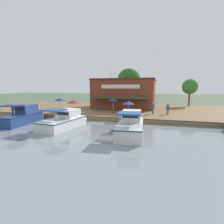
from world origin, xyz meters
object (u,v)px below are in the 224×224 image
(tree_downstream_bank, at_px, (128,81))
(patio_umbrella_far_corner, at_px, (128,103))
(waterfront_restaurant, at_px, (125,93))
(patio_umbrella_mid_patio_right, at_px, (73,102))
(cafe_chair_mid_patio, at_px, (127,110))
(person_mid_patio, at_px, (168,107))
(patio_umbrella_near_quay_edge, at_px, (60,100))
(tree_upstream_bank, at_px, (189,87))
(motorboat_far_downstream, at_px, (67,120))
(cafe_chair_under_first_umbrella, at_px, (98,109))
(person_near_entrance, at_px, (153,107))
(patio_umbrella_by_entrance, at_px, (113,100))
(cafe_chair_back_row_seat, at_px, (137,111))
(motorboat_fourth_along, at_px, (25,116))
(motorboat_second_along, at_px, (131,125))

(tree_downstream_bank, bearing_deg, patio_umbrella_far_corner, 10.99)
(waterfront_restaurant, bearing_deg, patio_umbrella_mid_patio_right, -25.76)
(cafe_chair_mid_patio, bearing_deg, patio_umbrella_far_corner, 12.70)
(person_mid_patio, bearing_deg, patio_umbrella_near_quay_edge, -80.96)
(tree_upstream_bank, bearing_deg, waterfront_restaurant, -63.53)
(motorboat_far_downstream, bearing_deg, person_mid_patio, 129.73)
(cafe_chair_under_first_umbrella, height_order, tree_upstream_bank, tree_upstream_bank)
(motorboat_far_downstream, bearing_deg, tree_downstream_bank, 169.74)
(waterfront_restaurant, relative_size, cafe_chair_under_first_umbrella, 14.40)
(person_near_entrance, xyz_separation_m, person_mid_patio, (-0.20, 2.25, -0.07))
(patio_umbrella_by_entrance, bearing_deg, patio_umbrella_mid_patio_right, -55.34)
(waterfront_restaurant, distance_m, tree_downstream_bank, 3.75)
(cafe_chair_back_row_seat, relative_size, person_mid_patio, 0.49)
(patio_umbrella_by_entrance, height_order, tree_downstream_bank, tree_downstream_bank)
(motorboat_far_downstream, bearing_deg, waterfront_restaurant, 168.65)
(motorboat_fourth_along, bearing_deg, person_near_entrance, 118.72)
(patio_umbrella_near_quay_edge, distance_m, patio_umbrella_far_corner, 11.78)
(waterfront_restaurant, xyz_separation_m, tree_upstream_bank, (-6.62, 13.30, 1.30))
(patio_umbrella_mid_patio_right, xyz_separation_m, patio_umbrella_far_corner, (-0.38, 8.50, -0.01))
(patio_umbrella_near_quay_edge, distance_m, motorboat_fourth_along, 6.82)
(motorboat_second_along, bearing_deg, tree_upstream_bank, 160.29)
(patio_umbrella_near_quay_edge, distance_m, motorboat_second_along, 15.55)
(patio_umbrella_by_entrance, relative_size, motorboat_second_along, 0.31)
(person_near_entrance, relative_size, motorboat_second_along, 0.23)
(person_mid_patio, distance_m, motorboat_fourth_along, 20.78)
(patio_umbrella_far_corner, bearing_deg, motorboat_second_along, 13.05)
(patio_umbrella_mid_patio_right, distance_m, tree_downstream_bank, 15.89)
(waterfront_restaurant, xyz_separation_m, patio_umbrella_by_entrance, (8.03, -0.31, -0.80))
(patio_umbrella_by_entrance, xyz_separation_m, motorboat_far_downstream, (9.48, -3.21, -1.89))
(cafe_chair_back_row_seat, bearing_deg, tree_downstream_bank, -161.41)
(cafe_chair_under_first_umbrella, relative_size, person_near_entrance, 0.47)
(cafe_chair_mid_patio, height_order, motorboat_fourth_along, motorboat_fourth_along)
(patio_umbrella_by_entrance, bearing_deg, patio_umbrella_near_quay_edge, -74.74)
(patio_umbrella_mid_patio_right, xyz_separation_m, tree_upstream_bank, (-18.36, 18.97, 2.23))
(person_mid_patio, bearing_deg, motorboat_fourth_along, -63.76)
(tree_upstream_bank, bearing_deg, cafe_chair_under_first_umbrella, -49.63)
(tree_downstream_bank, bearing_deg, cafe_chair_under_first_umbrella, -18.66)
(patio_umbrella_far_corner, bearing_deg, person_mid_patio, 123.93)
(waterfront_restaurant, relative_size, tree_upstream_bank, 2.02)
(waterfront_restaurant, xyz_separation_m, person_mid_patio, (7.63, 8.38, -1.86))
(patio_umbrella_far_corner, bearing_deg, cafe_chair_mid_patio, -167.30)
(cafe_chair_back_row_seat, distance_m, person_near_entrance, 2.54)
(cafe_chair_back_row_seat, xyz_separation_m, person_near_entrance, (-0.14, 2.45, 0.68))
(cafe_chair_back_row_seat, xyz_separation_m, cafe_chair_under_first_umbrella, (-0.50, -6.96, 0.00))
(cafe_chair_under_first_umbrella, bearing_deg, patio_umbrella_near_quay_edge, -62.68)
(cafe_chair_mid_patio, bearing_deg, person_near_entrance, 81.50)
(cafe_chair_under_first_umbrella, height_order, motorboat_far_downstream, motorboat_far_downstream)
(motorboat_second_along, bearing_deg, motorboat_far_downstream, -94.80)
(patio_umbrella_by_entrance, height_order, cafe_chair_under_first_umbrella, patio_umbrella_by_entrance)
(patio_umbrella_mid_patio_right, distance_m, motorboat_second_along, 12.08)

